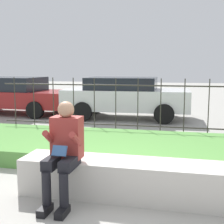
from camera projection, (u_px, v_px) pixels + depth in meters
ground_plane at (100, 194)px, 4.26m from camera, size 60.00×60.00×0.00m
stone_bench at (123, 181)px, 4.15m from camera, size 2.78×0.59×0.50m
person_seated_reader at (64, 148)px, 3.91m from camera, size 0.42×0.73×1.29m
grass_berm at (125, 149)px, 6.04m from camera, size 9.14×2.35×0.29m
iron_fence at (138, 107)px, 7.56m from camera, size 7.14×0.03×1.45m
car_parked_left at (11, 94)px, 11.51m from camera, size 4.68×2.15×1.34m
car_parked_center at (126, 96)px, 10.42m from camera, size 4.17×2.03×1.37m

